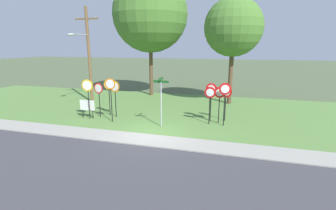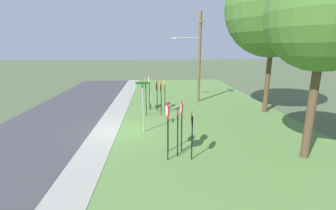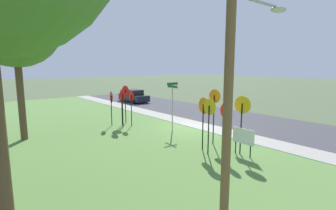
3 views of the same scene
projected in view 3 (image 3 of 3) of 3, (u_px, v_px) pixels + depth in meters
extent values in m
plane|color=#4C5B3D|center=(193.00, 128.00, 16.53)|extent=(160.00, 160.00, 0.00)
cube|color=#3D3D42|center=(237.00, 119.00, 19.52)|extent=(44.00, 6.40, 0.01)
cube|color=#99968C|center=(201.00, 126.00, 17.03)|extent=(44.00, 1.60, 0.06)
cube|color=#567F3D|center=(108.00, 146.00, 12.79)|extent=(44.00, 12.00, 0.04)
cylinder|color=black|center=(225.00, 132.00, 11.40)|extent=(0.06, 0.06, 2.07)
cylinder|color=red|center=(226.00, 111.00, 11.28)|extent=(0.73, 0.16, 0.73)
cylinder|color=white|center=(226.00, 111.00, 11.29)|extent=(0.56, 0.11, 0.57)
cylinder|color=black|center=(214.00, 120.00, 12.94)|extent=(0.06, 0.06, 2.55)
cylinder|color=orange|center=(215.00, 96.00, 12.77)|extent=(0.70, 0.05, 0.70)
cylinder|color=white|center=(215.00, 96.00, 12.79)|extent=(0.55, 0.03, 0.55)
cylinder|color=black|center=(208.00, 130.00, 11.37)|extent=(0.06, 0.06, 2.26)
cylinder|color=gold|center=(210.00, 107.00, 11.23)|extent=(0.70, 0.03, 0.70)
cylinder|color=white|center=(210.00, 107.00, 11.24)|extent=(0.55, 0.01, 0.55)
cylinder|color=black|center=(241.00, 129.00, 11.42)|extent=(0.06, 0.06, 2.35)
cylinder|color=gold|center=(243.00, 105.00, 11.27)|extent=(0.79, 0.11, 0.79)
cylinder|color=white|center=(243.00, 105.00, 11.28)|extent=(0.62, 0.07, 0.62)
cylinder|color=black|center=(203.00, 127.00, 12.05)|extent=(0.06, 0.06, 2.21)
cylinder|color=orange|center=(204.00, 106.00, 11.92)|extent=(0.78, 0.14, 0.78)
cylinder|color=white|center=(204.00, 106.00, 11.93)|extent=(0.60, 0.10, 0.61)
cylinder|color=black|center=(131.00, 110.00, 16.91)|extent=(0.06, 0.06, 2.11)
cone|color=red|center=(132.00, 96.00, 16.79)|extent=(0.70, 0.06, 0.70)
cone|color=white|center=(132.00, 96.00, 16.80)|extent=(0.48, 0.04, 0.48)
cylinder|color=black|center=(126.00, 107.00, 17.62)|extent=(0.06, 0.06, 2.38)
cone|color=red|center=(126.00, 91.00, 17.48)|extent=(0.73, 0.17, 0.74)
cone|color=white|center=(126.00, 91.00, 17.49)|extent=(0.49, 0.11, 0.50)
cylinder|color=black|center=(111.00, 111.00, 16.99)|extent=(0.06, 0.06, 2.03)
cone|color=red|center=(112.00, 97.00, 16.87)|extent=(0.76, 0.18, 0.77)
cone|color=silver|center=(112.00, 97.00, 16.89)|extent=(0.51, 0.12, 0.52)
cylinder|color=black|center=(123.00, 111.00, 16.50)|extent=(0.06, 0.06, 2.24)
cone|color=red|center=(123.00, 95.00, 16.36)|extent=(0.70, 0.09, 0.70)
cone|color=silver|center=(123.00, 95.00, 16.37)|extent=(0.48, 0.05, 0.48)
cylinder|color=black|center=(122.00, 110.00, 17.09)|extent=(0.06, 0.06, 2.07)
cone|color=red|center=(122.00, 96.00, 16.97)|extent=(0.71, 0.04, 0.71)
cone|color=silver|center=(122.00, 96.00, 16.98)|extent=(0.48, 0.02, 0.48)
cylinder|color=#9EA0A8|center=(172.00, 110.00, 15.54)|extent=(0.07, 0.07, 2.70)
cylinder|color=#9EA0A8|center=(172.00, 88.00, 15.33)|extent=(0.09, 0.09, 0.03)
cube|color=#19511E|center=(172.00, 87.00, 15.33)|extent=(0.96, 0.06, 0.15)
cube|color=#19511E|center=(172.00, 84.00, 15.30)|extent=(0.06, 0.82, 0.15)
cylinder|color=brown|center=(229.00, 68.00, 6.20)|extent=(0.24, 0.24, 7.90)
cylinder|color=#9EA0A8|center=(258.00, 1.00, 6.62)|extent=(0.08, 2.20, 0.08)
ellipsoid|color=#B7B7BC|center=(278.00, 10.00, 7.31)|extent=(0.40, 0.56, 0.18)
cylinder|color=black|center=(250.00, 152.00, 11.06)|extent=(0.05, 0.05, 0.55)
cylinder|color=black|center=(236.00, 148.00, 11.64)|extent=(0.05, 0.05, 0.55)
cube|color=white|center=(243.00, 136.00, 11.25)|extent=(1.10, 0.04, 0.70)
cylinder|color=brown|center=(21.00, 93.00, 13.53)|extent=(0.36, 0.36, 5.10)
sphere|color=#47752D|center=(14.00, 22.00, 12.96)|extent=(4.71, 4.71, 4.71)
cube|color=black|center=(134.00, 97.00, 28.77)|extent=(4.18, 1.75, 0.68)
cube|color=black|center=(134.00, 92.00, 28.67)|extent=(2.10, 1.47, 0.56)
cylinder|color=black|center=(122.00, 99.00, 29.27)|extent=(0.60, 0.19, 0.60)
cylinder|color=black|center=(134.00, 97.00, 30.32)|extent=(0.60, 0.19, 0.60)
cylinder|color=black|center=(133.00, 101.00, 27.27)|extent=(0.60, 0.19, 0.60)
cylinder|color=black|center=(146.00, 100.00, 28.32)|extent=(0.60, 0.19, 0.60)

